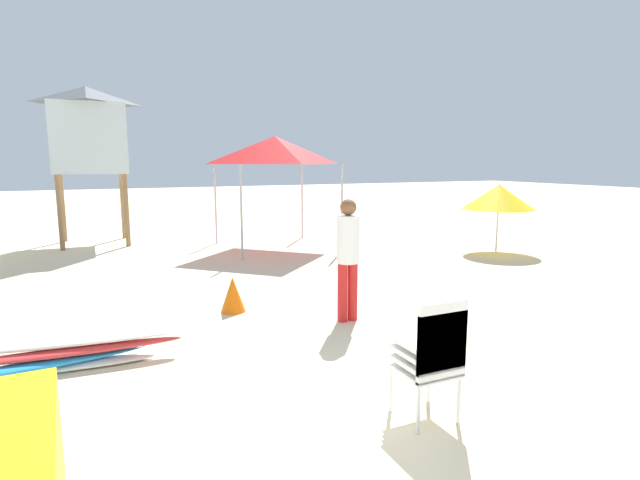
# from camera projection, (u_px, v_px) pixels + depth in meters

# --- Properties ---
(ground) EXTENTS (80.00, 80.00, 0.00)m
(ground) POSITION_uv_depth(u_px,v_px,m) (329.00, 444.00, 4.00)
(ground) COLOR beige
(stacked_plastic_chairs) EXTENTS (0.48, 0.48, 1.11)m
(stacked_plastic_chairs) POSITION_uv_depth(u_px,v_px,m) (432.00, 351.00, 4.24)
(stacked_plastic_chairs) COLOR white
(stacked_plastic_chairs) RESTS_ON ground
(surfboard_pile) EXTENTS (2.52, 0.63, 0.32)m
(surfboard_pile) POSITION_uv_depth(u_px,v_px,m) (58.00, 356.00, 5.39)
(surfboard_pile) COLOR white
(surfboard_pile) RESTS_ON ground
(lifeguard_near_center) EXTENTS (0.32, 0.32, 1.73)m
(lifeguard_near_center) POSITION_uv_depth(u_px,v_px,m) (348.00, 252.00, 6.93)
(lifeguard_near_center) COLOR red
(lifeguard_near_center) RESTS_ON ground
(popup_canopy) EXTENTS (2.60, 2.60, 2.86)m
(popup_canopy) POSITION_uv_depth(u_px,v_px,m) (275.00, 150.00, 12.69)
(popup_canopy) COLOR #B2B2B7
(popup_canopy) RESTS_ON ground
(lifeguard_tower) EXTENTS (1.98, 1.98, 4.16)m
(lifeguard_tower) POSITION_uv_depth(u_px,v_px,m) (88.00, 130.00, 13.16)
(lifeguard_tower) COLOR olive
(lifeguard_tower) RESTS_ON ground
(beach_umbrella_left) EXTENTS (1.73, 1.73, 1.67)m
(beach_umbrella_left) POSITION_uv_depth(u_px,v_px,m) (499.00, 197.00, 12.23)
(beach_umbrella_left) COLOR beige
(beach_umbrella_left) RESTS_ON ground
(traffic_cone_far) EXTENTS (0.37, 0.37, 0.53)m
(traffic_cone_far) POSITION_uv_depth(u_px,v_px,m) (233.00, 294.00, 7.47)
(traffic_cone_far) COLOR orange
(traffic_cone_far) RESTS_ON ground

